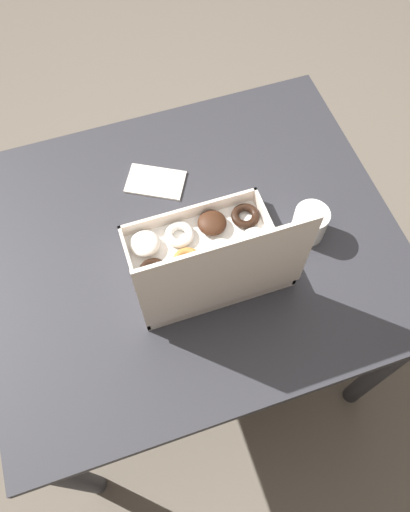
# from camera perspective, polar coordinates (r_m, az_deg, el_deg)

# --- Properties ---
(ground_plane) EXTENTS (8.00, 8.00, 0.00)m
(ground_plane) POSITION_cam_1_polar(r_m,az_deg,el_deg) (1.96, -1.13, -9.28)
(ground_plane) COLOR #6B6054
(dining_table) EXTENTS (1.04, 0.88, 0.77)m
(dining_table) POSITION_cam_1_polar(r_m,az_deg,el_deg) (1.35, -1.62, -0.58)
(dining_table) COLOR #2D2D33
(dining_table) RESTS_ON ground_plane
(donut_box) EXTENTS (0.36, 0.27, 0.32)m
(donut_box) POSITION_cam_1_polar(r_m,az_deg,el_deg) (1.17, 0.44, -0.64)
(donut_box) COLOR silver
(donut_box) RESTS_ON dining_table
(coffee_mug) EXTENTS (0.09, 0.09, 0.09)m
(coffee_mug) POSITION_cam_1_polar(r_m,az_deg,el_deg) (1.25, 11.86, 3.72)
(coffee_mug) COLOR white
(coffee_mug) RESTS_ON dining_table
(paper_napkin) EXTENTS (0.18, 0.16, 0.01)m
(paper_napkin) POSITION_cam_1_polar(r_m,az_deg,el_deg) (1.36, -5.68, 8.44)
(paper_napkin) COLOR silver
(paper_napkin) RESTS_ON dining_table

